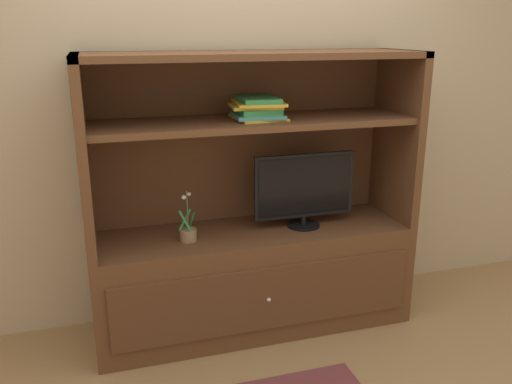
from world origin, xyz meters
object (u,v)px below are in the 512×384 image
Objects in this scene: tv_monitor at (304,189)px; magazine_stack at (257,108)px; potted_plant at (188,232)px; media_console at (253,248)px.

tv_monitor is 0.56m from magazine_stack.
magazine_stack is at bearing 175.06° from tv_monitor.
potted_plant is at bearing -173.49° from magazine_stack.
media_console is 0.44m from potted_plant.
media_console is at bearing 8.22° from potted_plant.
magazine_stack is at bearing 6.51° from potted_plant.
tv_monitor is 2.10× the size of potted_plant.
media_console is at bearing 173.67° from tv_monitor.
tv_monitor is 1.79× the size of magazine_stack.
tv_monitor is at bearing 1.91° from potted_plant.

